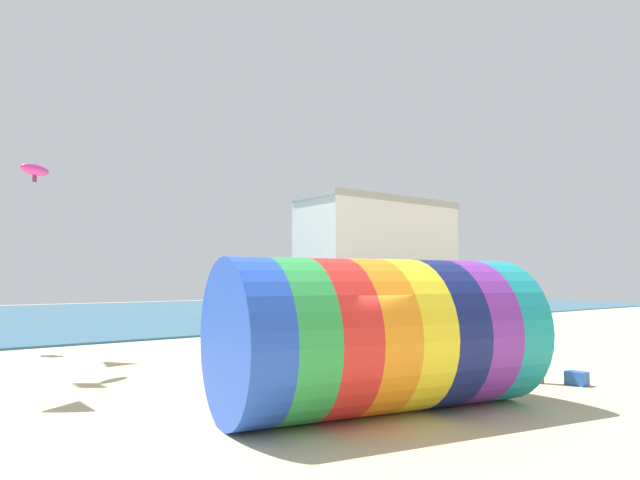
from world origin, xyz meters
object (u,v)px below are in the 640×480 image
Objects in this scene: kite_magenta_parafoil at (35,170)px; beach_flag at (467,298)px; cooler_box at (577,378)px; giant_inflatable_tube at (379,335)px; kite_handler at (539,351)px.

kite_magenta_parafoil is 0.47× the size of beach_flag.
kite_magenta_parafoil reaches higher than cooler_box.
giant_inflatable_tube reaches higher than kite_handler.
kite_magenta_parafoil is (-10.36, 10.72, 5.33)m from kite_handler.
kite_handler reaches higher than cooler_box.
kite_handler is 3.22× the size of cooler_box.
beach_flag is at bearing -31.81° from kite_magenta_parafoil.
cooler_box is (10.88, -11.47, -6.01)m from kite_magenta_parafoil.
kite_magenta_parafoil reaches higher than kite_handler.
cooler_box is (0.53, -0.76, -0.67)m from kite_handler.
giant_inflatable_tube is 14.18× the size of cooler_box.
giant_inflatable_tube reaches higher than cooler_box.
giant_inflatable_tube is 12.31m from kite_magenta_parafoil.
kite_magenta_parafoil is at bearing 148.19° from beach_flag.
beach_flag reaches higher than kite_handler.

